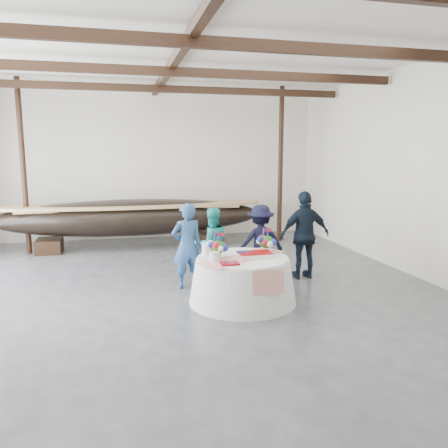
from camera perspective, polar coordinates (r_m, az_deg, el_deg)
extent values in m
cube|color=#3D3D42|center=(8.20, -4.91, -9.52)|extent=(10.00, 12.00, 0.01)
cube|color=silver|center=(13.72, -8.89, 7.63)|extent=(10.00, 0.02, 4.50)
cube|color=silver|center=(2.07, 20.39, -2.59)|extent=(10.00, 0.02, 4.50)
cube|color=silver|center=(9.84, 25.22, 6.17)|extent=(0.02, 12.00, 4.50)
cube|color=white|center=(7.97, -5.40, 22.76)|extent=(10.00, 12.00, 0.01)
cube|color=black|center=(6.95, -4.08, 22.65)|extent=(9.80, 0.12, 0.18)
cube|color=black|center=(9.38, -6.77, 19.15)|extent=(9.80, 0.12, 0.18)
cube|color=black|center=(11.83, -8.30, 17.08)|extent=(9.80, 0.12, 0.18)
cube|color=black|center=(7.94, -5.39, 21.92)|extent=(0.15, 11.76, 0.15)
cylinder|color=black|center=(12.38, -24.75, 6.69)|extent=(0.14, 0.14, 4.50)
cylinder|color=black|center=(13.01, 7.39, 7.57)|extent=(0.14, 0.14, 4.50)
cube|color=black|center=(12.53, -21.83, -2.64)|extent=(0.64, 0.82, 0.37)
cube|color=black|center=(12.65, -1.79, -1.85)|extent=(0.64, 0.82, 0.37)
ellipsoid|color=black|center=(12.28, -11.87, 0.86)|extent=(7.31, 1.46, 1.00)
cube|color=#9E7A4C|center=(12.24, -11.91, 2.12)|extent=(5.85, 0.96, 0.05)
cone|color=silver|center=(7.83, 2.43, -7.38)|extent=(1.90, 1.90, 0.79)
cylinder|color=silver|center=(7.73, 2.45, -4.51)|extent=(1.61, 1.61, 0.04)
cube|color=red|center=(7.72, 2.45, -4.35)|extent=(1.78, 1.40, 0.01)
cube|color=white|center=(7.76, 4.05, -4.06)|extent=(0.60, 0.40, 0.07)
cylinder|color=white|center=(7.43, -1.27, -4.26)|extent=(0.18, 0.18, 0.16)
cylinder|color=white|center=(7.87, -2.26, -3.28)|extent=(0.18, 0.18, 0.22)
cube|color=maroon|center=(7.24, 0.72, -5.18)|extent=(0.30, 0.24, 0.03)
cone|color=silver|center=(7.76, 6.42, -3.90)|extent=(0.09, 0.09, 0.12)
imported|color=navy|center=(8.57, -4.86, -2.85)|extent=(0.67, 0.49, 1.68)
imported|color=#21ABA5|center=(9.02, -1.61, -2.67)|extent=(0.81, 0.66, 1.53)
imported|color=black|center=(9.20, 4.77, -2.34)|extent=(1.03, 0.62, 1.57)
imported|color=black|center=(9.32, 10.51, -1.43)|extent=(1.09, 0.47, 1.85)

